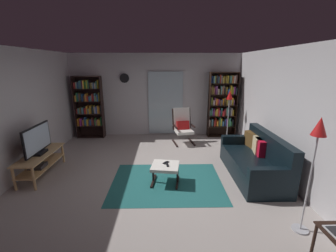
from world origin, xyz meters
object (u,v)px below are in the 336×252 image
at_px(tv_stand, 40,161).
at_px(cell_phone, 166,163).
at_px(tv_remote, 167,165).
at_px(wall_clock, 124,78).
at_px(floor_lamp_by_shelf, 229,101).
at_px(bookshelf_near_tv, 89,106).
at_px(leather_sofa, 255,161).
at_px(lounge_armchair, 183,125).
at_px(ottoman, 165,168).
at_px(floor_lamp_by_sofa, 317,143).
at_px(television, 38,141).
at_px(bookshelf_near_sofa, 222,103).

height_order(tv_stand, cell_phone, tv_stand).
relative_size(tv_remote, wall_clock, 0.50).
bearing_deg(floor_lamp_by_shelf, bookshelf_near_tv, 173.75).
xyz_separation_m(bookshelf_near_tv, cell_phone, (2.37, -2.84, -0.62)).
distance_m(bookshelf_near_tv, wall_clock, 1.40).
bearing_deg(leather_sofa, floor_lamp_by_shelf, 89.62).
xyz_separation_m(tv_remote, floor_lamp_by_shelf, (1.86, 2.49, 0.83)).
xyz_separation_m(tv_stand, cell_phone, (2.62, -0.29, 0.08)).
distance_m(tv_remote, cell_phone, 0.11).
height_order(lounge_armchair, wall_clock, wall_clock).
distance_m(ottoman, floor_lamp_by_sofa, 2.52).
xyz_separation_m(tv_stand, bookshelf_near_tv, (0.25, 2.56, 0.70)).
relative_size(bookshelf_near_tv, lounge_armchair, 1.89).
distance_m(leather_sofa, floor_lamp_by_shelf, 2.36).
distance_m(cell_phone, floor_lamp_by_shelf, 3.15).
distance_m(lounge_armchair, cell_phone, 2.35).
bearing_deg(wall_clock, television, -116.71).
bearing_deg(bookshelf_near_sofa, tv_stand, -149.87).
xyz_separation_m(television, floor_lamp_by_shelf, (4.50, 2.07, 0.46)).
bearing_deg(tv_remote, bookshelf_near_sofa, 50.63).
bearing_deg(lounge_armchair, tv_stand, -147.54).
relative_size(lounge_armchair, ottoman, 1.76).
relative_size(lounge_armchair, floor_lamp_by_shelf, 0.66).
xyz_separation_m(ottoman, wall_clock, (-1.24, 3.10, 1.53)).
distance_m(lounge_armchair, ottoman, 2.44).
bearing_deg(tv_stand, leather_sofa, -1.10).
relative_size(lounge_armchair, cell_phone, 7.30).
xyz_separation_m(television, leather_sofa, (4.49, -0.11, -0.44)).
height_order(television, floor_lamp_by_sofa, floor_lamp_by_sofa).
height_order(bookshelf_near_sofa, cell_phone, bookshelf_near_sofa).
xyz_separation_m(ottoman, floor_lamp_by_sofa, (1.90, -1.32, 0.98)).
relative_size(television, bookshelf_near_sofa, 0.46).
bearing_deg(television, floor_lamp_by_sofa, -20.86).
xyz_separation_m(television, lounge_armchair, (3.14, 1.98, -0.23)).
xyz_separation_m(bookshelf_near_tv, wall_clock, (1.11, 0.17, 0.83)).
relative_size(leather_sofa, wall_clock, 6.46).
relative_size(television, wall_clock, 3.22).
bearing_deg(bookshelf_near_tv, floor_lamp_by_shelf, -6.25).
bearing_deg(bookshelf_near_tv, leather_sofa, -31.94).
distance_m(cell_phone, wall_clock, 3.58).
distance_m(lounge_armchair, floor_lamp_by_shelf, 1.53).
bearing_deg(ottoman, wall_clock, 111.82).
xyz_separation_m(television, bookshelf_near_tv, (0.25, 2.54, 0.25)).
bearing_deg(tv_stand, floor_lamp_by_sofa, -20.63).
relative_size(bookshelf_near_tv, bookshelf_near_sofa, 0.95).
bearing_deg(leather_sofa, ottoman, -171.25).
bearing_deg(lounge_armchair, leather_sofa, -57.06).
distance_m(tv_remote, wall_clock, 3.68).
bearing_deg(wall_clock, tv_stand, -116.58).
relative_size(tv_stand, tv_remote, 9.13).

